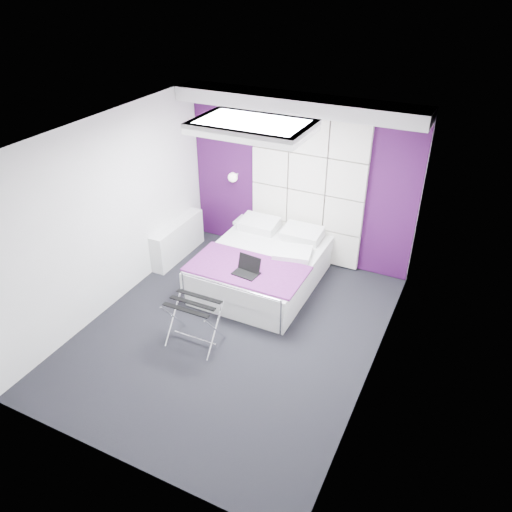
{
  "coord_description": "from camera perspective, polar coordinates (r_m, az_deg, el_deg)",
  "views": [
    {
      "loc": [
        2.5,
        -4.43,
        4.21
      ],
      "look_at": [
        0.17,
        0.35,
        1.0
      ],
      "focal_mm": 35.0,
      "sensor_mm": 36.0,
      "label": 1
    }
  ],
  "objects": [
    {
      "name": "wall_lamp",
      "position": [
        7.98,
        -2.53,
        9.07
      ],
      "size": [
        0.15,
        0.15,
        0.15
      ],
      "primitive_type": "sphere",
      "color": "white",
      "rests_on": "wall_back"
    },
    {
      "name": "skylight",
      "position": [
        5.86,
        -0.44,
        14.65
      ],
      "size": [
        1.36,
        0.86,
        0.12
      ],
      "primitive_type": null,
      "color": "white",
      "rests_on": "ceiling"
    },
    {
      "name": "nightstand",
      "position": [
        8.14,
        -0.89,
        3.94
      ],
      "size": [
        0.41,
        0.32,
        0.05
      ],
      "primitive_type": "cube",
      "color": "white",
      "rests_on": "wall_back"
    },
    {
      "name": "ceiling",
      "position": [
        5.34,
        -3.39,
        13.5
      ],
      "size": [
        4.4,
        4.4,
        0.0
      ],
      "primitive_type": "plane",
      "rotation": [
        3.14,
        0.0,
        0.0
      ],
      "color": "white",
      "rests_on": "wall_back"
    },
    {
      "name": "wall_right",
      "position": [
        5.35,
        14.22,
        -2.94
      ],
      "size": [
        0.0,
        4.4,
        4.4
      ],
      "primitive_type": "plane",
      "rotation": [
        1.57,
        0.0,
        -1.57
      ],
      "color": "white",
      "rests_on": "floor"
    },
    {
      "name": "radiator",
      "position": [
        8.11,
        -8.92,
        1.85
      ],
      "size": [
        0.22,
        1.2,
        0.6
      ],
      "primitive_type": "cube",
      "color": "white",
      "rests_on": "floor"
    },
    {
      "name": "bed",
      "position": [
        7.32,
        0.69,
        -1.27
      ],
      "size": [
        1.61,
        1.95,
        0.69
      ],
      "color": "white",
      "rests_on": "floor"
    },
    {
      "name": "laptop",
      "position": [
        6.69,
        -0.99,
        -1.48
      ],
      "size": [
        0.34,
        0.24,
        0.24
      ],
      "rotation": [
        0.0,
        0.0,
        -0.11
      ],
      "color": "black",
      "rests_on": "bed"
    },
    {
      "name": "headboard",
      "position": [
        7.61,
        5.82,
        7.4
      ],
      "size": [
        1.8,
        0.08,
        2.3
      ],
      "primitive_type": null,
      "color": "white",
      "rests_on": "wall_back"
    },
    {
      "name": "luggage_rack",
      "position": [
        6.28,
        -7.09,
        -7.57
      ],
      "size": [
        0.63,
        0.46,
        0.62
      ],
      "rotation": [
        0.0,
        0.0,
        0.01
      ],
      "color": "silver",
      "rests_on": "floor"
    },
    {
      "name": "soffit",
      "position": [
        7.07,
        4.65,
        17.0
      ],
      "size": [
        3.58,
        0.5,
        0.2
      ],
      "primitive_type": "cube",
      "color": "white",
      "rests_on": "wall_back"
    },
    {
      "name": "floor",
      "position": [
        6.6,
        -2.69,
        -8.54
      ],
      "size": [
        4.4,
        4.4,
        0.0
      ],
      "primitive_type": "plane",
      "color": "black",
      "rests_on": "ground"
    },
    {
      "name": "accent_wall",
      "position": [
        7.65,
        4.95,
        8.63
      ],
      "size": [
        3.58,
        0.02,
        2.58
      ],
      "primitive_type": "cube",
      "color": "#3A0E40",
      "rests_on": "wall_back"
    },
    {
      "name": "wall_left",
      "position": [
        6.83,
        -16.43,
        4.53
      ],
      "size": [
        0.0,
        4.4,
        4.4
      ],
      "primitive_type": "plane",
      "rotation": [
        1.57,
        0.0,
        1.57
      ],
      "color": "white",
      "rests_on": "floor"
    },
    {
      "name": "wall_back",
      "position": [
        7.66,
        4.98,
        8.66
      ],
      "size": [
        3.6,
        0.0,
        3.6
      ],
      "primitive_type": "plane",
      "rotation": [
        1.57,
        0.0,
        0.0
      ],
      "color": "white",
      "rests_on": "floor"
    }
  ]
}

